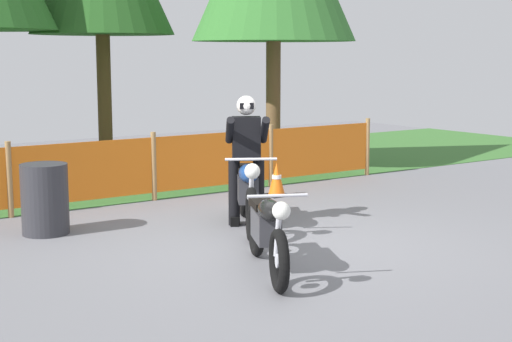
{
  "coord_description": "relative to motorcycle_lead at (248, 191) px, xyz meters",
  "views": [
    {
      "loc": [
        -5.32,
        -7.17,
        2.23
      ],
      "look_at": [
        -0.38,
        -0.03,
        0.9
      ],
      "focal_mm": 54.14,
      "sensor_mm": 36.0,
      "label": 1
    }
  ],
  "objects": [
    {
      "name": "traffic_cone",
      "position": [
        1.65,
        1.64,
        -0.22
      ],
      "size": [
        0.32,
        0.32,
        0.53
      ],
      "color": "black",
      "rests_on": "ground"
    },
    {
      "name": "rider_lead",
      "position": [
        0.1,
        0.18,
        0.43
      ],
      "size": [
        0.71,
        0.72,
        1.69
      ],
      "rotation": [
        0.0,
        0.0,
        -2.1
      ],
      "color": "black",
      "rests_on": "ground"
    },
    {
      "name": "barrier_fence",
      "position": [
        -0.1,
        2.4,
        0.06
      ],
      "size": [
        8.85,
        0.08,
        1.05
      ],
      "color": "#997547",
      "rests_on": "ground"
    },
    {
      "name": "spare_drum",
      "position": [
        -2.24,
        1.19,
        -0.04
      ],
      "size": [
        0.58,
        0.58,
        0.88
      ],
      "primitive_type": "cylinder",
      "color": "#2D2D33",
      "rests_on": "ground"
    },
    {
      "name": "motorcycle_lead",
      "position": [
        0.0,
        0.0,
        0.0
      ],
      "size": [
        1.16,
        1.88,
        1.0
      ],
      "rotation": [
        0.0,
        0.0,
        -2.1
      ],
      "color": "black",
      "rests_on": "ground"
    },
    {
      "name": "grass_verge",
      "position": [
        -0.1,
        5.16,
        -0.48
      ],
      "size": [
        24.0,
        5.52,
        0.01
      ],
      "primitive_type": "cube",
      "color": "#386B2D",
      "rests_on": "ground"
    },
    {
      "name": "motorcycle_trailing",
      "position": [
        -0.98,
        -1.8,
        -0.04
      ],
      "size": [
        0.98,
        1.81,
        0.92
      ],
      "rotation": [
        0.0,
        0.0,
        -2.01
      ],
      "color": "black",
      "rests_on": "ground"
    },
    {
      "name": "ground",
      "position": [
        -0.1,
        -0.86,
        -0.49
      ],
      "size": [
        24.0,
        24.0,
        0.02
      ],
      "primitive_type": "cube",
      "color": "slate"
    }
  ]
}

